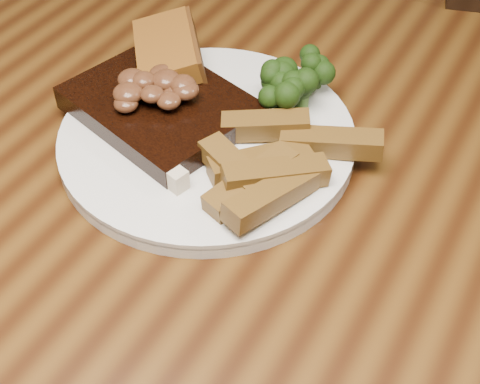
% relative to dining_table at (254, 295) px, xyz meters
% --- Properties ---
extents(dining_table, '(1.60, 0.90, 0.75)m').
position_rel_dining_table_xyz_m(dining_table, '(0.00, 0.00, 0.00)').
color(dining_table, '#492C0E').
rests_on(dining_table, ground).
extents(plate, '(0.32, 0.32, 0.01)m').
position_rel_dining_table_xyz_m(plate, '(-0.09, 0.07, 0.10)').
color(plate, white).
rests_on(plate, dining_table).
extents(steak, '(0.19, 0.16, 0.02)m').
position_rel_dining_table_xyz_m(steak, '(-0.14, 0.07, 0.12)').
color(steak, black).
rests_on(steak, plate).
extents(steak_bone, '(0.15, 0.05, 0.02)m').
position_rel_dining_table_xyz_m(steak_bone, '(-0.14, 0.01, 0.11)').
color(steak_bone, beige).
rests_on(steak_bone, plate).
extents(mushroom_pile, '(0.07, 0.07, 0.03)m').
position_rel_dining_table_xyz_m(mushroom_pile, '(-0.14, 0.07, 0.14)').
color(mushroom_pile, '#542F1A').
rests_on(mushroom_pile, steak).
extents(garlic_bread, '(0.11, 0.11, 0.02)m').
position_rel_dining_table_xyz_m(garlic_bread, '(-0.17, 0.12, 0.12)').
color(garlic_bread, brown).
rests_on(garlic_bread, plate).
extents(potato_wedges, '(0.11, 0.11, 0.02)m').
position_rel_dining_table_xyz_m(potato_wedges, '(-0.01, 0.06, 0.12)').
color(potato_wedges, brown).
rests_on(potato_wedges, plate).
extents(broccoli_cluster, '(0.07, 0.07, 0.04)m').
position_rel_dining_table_xyz_m(broccoli_cluster, '(-0.02, 0.15, 0.12)').
color(broccoli_cluster, black).
rests_on(broccoli_cluster, plate).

